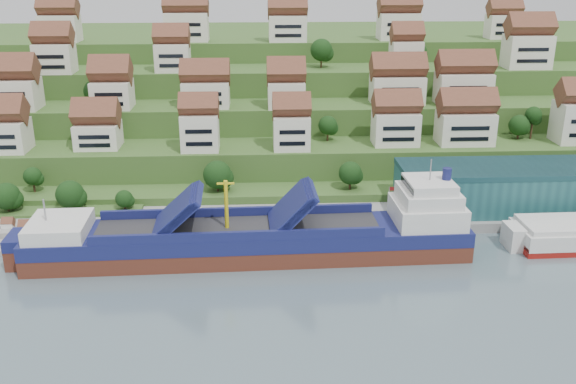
{
  "coord_description": "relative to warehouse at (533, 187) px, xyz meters",
  "views": [
    {
      "loc": [
        -9.53,
        -115.09,
        55.31
      ],
      "look_at": [
        -3.1,
        14.0,
        8.0
      ],
      "focal_mm": 40.0,
      "sensor_mm": 36.0,
      "label": 1
    }
  ],
  "objects": [
    {
      "name": "hillside_village",
      "position": [
        -50.74,
        43.1,
        16.87
      ],
      "size": [
        156.96,
        61.27,
        28.61
      ],
      "color": "silver",
      "rests_on": "ground"
    },
    {
      "name": "flagpole",
      "position": [
        -33.89,
        -7.0,
        -0.32
      ],
      "size": [
        1.28,
        0.16,
        8.0
      ],
      "color": "gray",
      "rests_on": "quay"
    },
    {
      "name": "cargo_ship",
      "position": [
        -60.87,
        -17.46,
        -3.65
      ],
      "size": [
        85.57,
        15.66,
        19.0
      ],
      "rotation": [
        0.0,
        0.0,
        0.03
      ],
      "color": "#532619",
      "rests_on": "ground"
    },
    {
      "name": "quay",
      "position": [
        -32.0,
        -2.0,
        -6.1
      ],
      "size": [
        180.0,
        14.0,
        2.2
      ],
      "primitive_type": "cube",
      "color": "gray",
      "rests_on": "ground"
    },
    {
      "name": "hillside",
      "position": [
        -52.0,
        86.55,
        3.46
      ],
      "size": [
        260.0,
        128.0,
        31.0
      ],
      "color": "#2D4C1E",
      "rests_on": "ground"
    },
    {
      "name": "pebble_beach",
      "position": [
        -110.0,
        -5.0,
        -6.7
      ],
      "size": [
        45.0,
        20.0,
        1.0
      ],
      "primitive_type": "cube",
      "color": "gray",
      "rests_on": "ground"
    },
    {
      "name": "ground",
      "position": [
        -52.0,
        -17.0,
        -7.2
      ],
      "size": [
        300.0,
        300.0,
        0.0
      ],
      "primitive_type": "plane",
      "color": "slate",
      "rests_on": "ground"
    },
    {
      "name": "beach_huts",
      "position": [
        -112.0,
        -6.25,
        -5.1
      ],
      "size": [
        14.4,
        3.7,
        2.2
      ],
      "color": "white",
      "rests_on": "pebble_beach"
    },
    {
      "name": "warehouse",
      "position": [
        0.0,
        0.0,
        0.0
      ],
      "size": [
        60.0,
        15.0,
        10.0
      ],
      "primitive_type": "cube",
      "color": "#205558",
      "rests_on": "quay"
    },
    {
      "name": "hillside_trees",
      "position": [
        -61.59,
        25.69,
        8.5
      ],
      "size": [
        140.14,
        62.3,
        30.05
      ],
      "color": "#183C14",
      "rests_on": "ground"
    }
  ]
}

